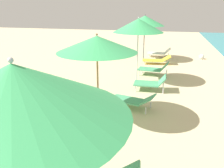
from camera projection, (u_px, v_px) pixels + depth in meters
The scene contains 10 objects.
umbrella_fourth at pixel (15, 91), 2.31m from camera, with size 2.42×2.42×2.69m.
umbrella_fifth at pixel (97, 44), 6.02m from camera, with size 2.17×2.17×2.50m.
lounger_fifth_shoreside at pixel (133, 100), 7.42m from camera, with size 1.54×0.90×0.54m.
umbrella_sixth at pixel (138, 26), 9.38m from camera, with size 2.10×2.10×2.77m.
lounger_sixth_shoreside at pixel (154, 69), 10.98m from camera, with size 1.48×0.83×0.68m.
lounger_sixth_inland at pixel (151, 83), 8.99m from camera, with size 1.27×0.74×0.62m.
umbrella_farthest at pixel (145, 21), 13.59m from camera, with size 2.35×2.35×2.73m.
lounger_farthest_shoreside at pixel (160, 53), 15.07m from camera, with size 1.50×0.74×0.62m.
lounger_farthest_inland at pixel (157, 60), 13.21m from camera, with size 1.65×0.81×0.51m.
beach_ball at pixel (202, 57), 14.49m from camera, with size 0.32×0.32×0.32m, color white.
Camera 1 is at (1.88, 10.64, 3.15)m, focal length 36.54 mm.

